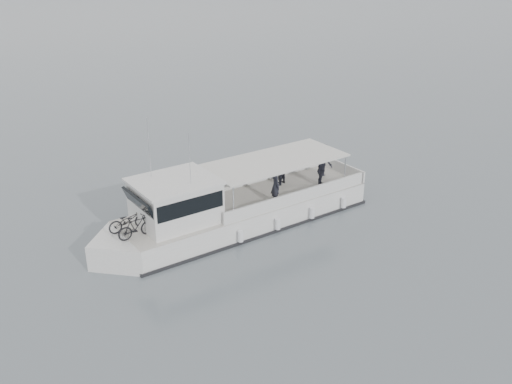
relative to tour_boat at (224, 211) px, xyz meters
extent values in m
plane|color=slate|center=(2.86, -2.81, -1.01)|extent=(1400.00, 1400.00, 0.00)
cube|color=white|center=(1.21, 0.42, -0.53)|extent=(13.20, 7.40, 1.39)
cube|color=white|center=(-4.84, -1.68, -0.53)|extent=(3.27, 3.27, 1.39)
cube|color=beige|center=(1.21, 0.42, 0.17)|extent=(13.20, 7.40, 0.06)
cube|color=black|center=(1.21, 0.42, -0.95)|extent=(13.44, 7.60, 0.19)
cube|color=white|center=(2.48, 2.59, 0.49)|extent=(8.09, 2.89, 0.64)
cube|color=white|center=(3.55, -0.51, 0.49)|extent=(8.09, 2.89, 0.64)
cube|color=white|center=(7.20, 2.49, 0.49)|extent=(1.22, 3.26, 0.64)
cube|color=white|center=(-2.42, -0.84, 1.13)|extent=(4.16, 3.83, 1.92)
cube|color=black|center=(-3.98, -1.38, 1.29)|extent=(1.44, 2.71, 1.23)
cube|color=black|center=(-2.42, -0.84, 1.45)|extent=(3.98, 3.80, 0.75)
cube|color=white|center=(-2.42, -0.84, 2.14)|extent=(4.43, 4.10, 0.11)
cube|color=silver|center=(2.82, 0.97, 1.92)|extent=(7.89, 5.39, 0.09)
cylinder|color=silver|center=(0.08, -1.55, 1.05)|extent=(0.08, 0.08, 1.76)
cylinder|color=silver|center=(-0.89, 1.27, 1.05)|extent=(0.08, 0.08, 1.76)
cylinder|color=silver|center=(6.53, 0.68, 1.05)|extent=(0.08, 0.08, 1.76)
cylinder|color=silver|center=(5.55, 3.50, 1.05)|extent=(0.08, 0.08, 1.76)
cylinder|color=silver|center=(-3.34, -0.14, 3.52)|extent=(0.04, 0.04, 2.77)
cylinder|color=silver|center=(-1.77, -1.40, 3.31)|extent=(0.04, 0.04, 2.34)
cylinder|color=white|center=(0.31, -1.88, -0.47)|extent=(0.33, 0.33, 0.53)
cylinder|color=white|center=(2.32, -1.18, -0.47)|extent=(0.33, 0.33, 0.53)
cylinder|color=white|center=(4.34, -0.49, -0.47)|extent=(0.33, 0.33, 0.53)
cylinder|color=white|center=(6.35, 0.21, -0.47)|extent=(0.33, 0.33, 0.53)
imported|color=black|center=(-4.57, -1.13, 0.65)|extent=(1.94, 1.20, 0.96)
imported|color=black|center=(-4.29, -1.94, 0.67)|extent=(1.75, 1.00, 1.01)
imported|color=#22232D|center=(2.53, -0.14, 1.06)|extent=(0.46, 0.67, 1.79)
imported|color=#22232D|center=(3.38, 1.96, 1.06)|extent=(1.10, 1.08, 1.79)
imported|color=#22232D|center=(5.44, 1.21, 1.06)|extent=(0.97, 1.10, 1.79)
imported|color=#22232D|center=(6.10, 2.56, 1.06)|extent=(1.16, 1.33, 1.79)
camera|label=1|loc=(-5.39, -24.17, 11.71)|focal=40.00mm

